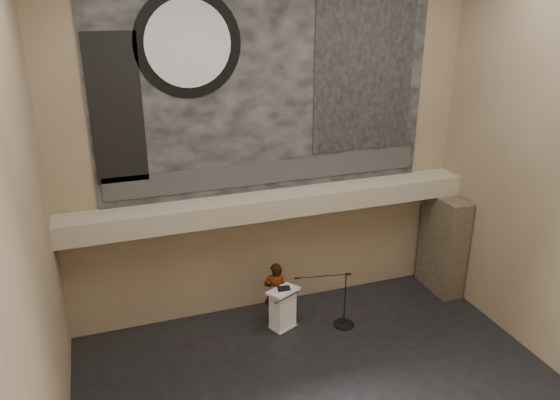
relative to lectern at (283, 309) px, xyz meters
name	(u,v)px	position (x,y,z in m)	size (l,w,h in m)	color
wall_back	(269,147)	(0.10, 1.28, 3.70)	(10.00, 0.02, 8.50)	#806A51
wall_front	(497,337)	(0.10, -6.72, 3.70)	(10.00, 0.02, 8.50)	#806A51
wall_left	(28,249)	(-4.90, -2.72, 3.70)	(0.02, 8.00, 8.50)	#806A51
soffit	(275,204)	(0.10, 0.88, 2.40)	(10.00, 0.80, 0.50)	#9E927A
sprinkler_left	(210,224)	(-1.50, 0.83, 2.12)	(0.04, 0.04, 0.06)	#B2893D
sprinkler_right	(346,206)	(2.00, 0.83, 2.12)	(0.04, 0.04, 0.06)	#B2893D
banner	(269,86)	(0.10, 1.25, 5.15)	(8.00, 0.05, 5.00)	black
banner_text_strip	(270,172)	(0.10, 1.21, 3.10)	(7.76, 0.02, 0.55)	#2B2B2B
banner_clock_rim	(188,44)	(-1.70, 1.21, 6.15)	(2.30, 2.30, 0.02)	black
banner_clock_face	(188,44)	(-1.70, 1.19, 6.15)	(1.84, 1.84, 0.02)	silver
banner_building_print	(364,77)	(2.50, 1.21, 5.25)	(2.60, 0.02, 3.60)	black
banner_brick_print	(116,110)	(-3.30, 1.21, 4.85)	(1.10, 0.02, 3.20)	black
stone_pier	(443,244)	(4.75, 0.43, 0.80)	(0.60, 1.40, 2.70)	#3D3226
lectern	(283,309)	(0.00, 0.00, 0.00)	(0.86, 0.76, 1.13)	silver
binder	(284,289)	(0.03, -0.01, 0.56)	(0.30, 0.24, 0.04)	black
papers	(279,291)	(-0.10, -0.04, 0.55)	(0.21, 0.28, 0.01)	silver
speaker_person	(276,293)	(-0.05, 0.38, 0.25)	(0.59, 0.39, 1.61)	silver
mic_stand	(342,317)	(1.44, -0.34, -0.33)	(1.50, 0.52, 1.46)	black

